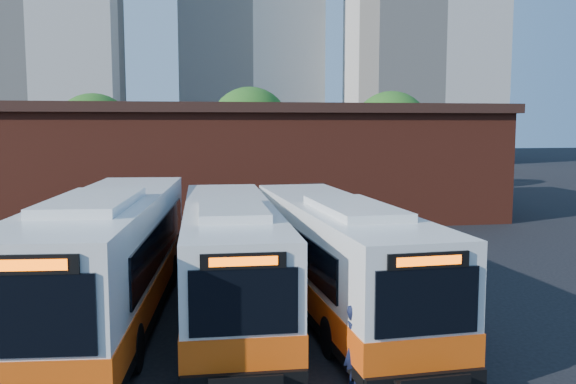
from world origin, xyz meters
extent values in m
plane|color=black|center=(0.00, 0.00, 0.00)|extent=(220.00, 220.00, 0.00)
cube|color=white|center=(-5.33, 0.88, 1.87)|extent=(3.82, 12.83, 3.00)
cube|color=#EC500E|center=(-5.33, 0.88, 1.00)|extent=(3.88, 12.89, 0.74)
cube|color=black|center=(-5.33, 0.88, 0.47)|extent=(3.87, 12.88, 0.26)
cube|color=black|center=(-5.91, -5.45, 2.16)|extent=(2.28, 0.27, 1.42)
cube|color=black|center=(-5.91, -5.46, 3.03)|extent=(1.79, 0.23, 0.34)
cube|color=#FF5905|center=(-5.92, -5.49, 3.03)|extent=(1.42, 0.15, 0.19)
cube|color=black|center=(-6.66, 1.42, 2.16)|extent=(0.95, 9.82, 1.11)
cube|color=black|center=(-3.93, 1.17, 2.16)|extent=(0.95, 9.82, 1.11)
cube|color=white|center=(-5.48, -0.69, 3.48)|extent=(2.22, 4.57, 0.23)
cylinder|color=black|center=(-6.87, -2.58, 0.53)|extent=(0.43, 1.08, 1.05)
cylinder|color=black|center=(-4.45, -2.80, 0.53)|extent=(0.43, 1.08, 1.05)
cylinder|color=black|center=(-6.24, 4.35, 0.53)|extent=(0.43, 1.08, 1.05)
cylinder|color=black|center=(-3.82, 4.13, 0.53)|extent=(0.43, 1.08, 1.05)
cube|color=white|center=(-2.07, 1.18, 1.71)|extent=(2.74, 11.60, 2.74)
cube|color=#EC500E|center=(-2.07, 1.18, 0.91)|extent=(2.79, 11.65, 0.67)
cube|color=black|center=(-2.07, 1.18, 0.43)|extent=(2.78, 11.64, 0.24)
cube|color=black|center=(-2.21, -4.62, 1.97)|extent=(2.09, 0.11, 1.30)
cube|color=black|center=(-2.21, -4.63, 2.77)|extent=(1.64, 0.10, 0.31)
cube|color=#FF5905|center=(-2.21, -4.66, 2.77)|extent=(1.30, 0.05, 0.17)
cube|color=black|center=(-2.21, -4.68, 0.43)|extent=(2.46, 0.20, 0.31)
cube|color=black|center=(-2.22, -4.90, 0.53)|extent=(1.40, 0.40, 0.06)
cube|color=black|center=(-2.22, -5.07, 0.60)|extent=(1.40, 0.07, 0.17)
cube|color=black|center=(-3.31, 1.59, 1.97)|extent=(0.27, 9.00, 1.01)
cube|color=black|center=(-0.81, 1.53, 1.97)|extent=(0.27, 9.00, 1.01)
cube|color=white|center=(-2.11, -0.26, 3.17)|extent=(1.77, 4.08, 0.21)
cylinder|color=black|center=(-3.26, -2.06, 0.48)|extent=(0.33, 0.97, 0.96)
cylinder|color=black|center=(-1.04, -2.12, 0.48)|extent=(0.33, 0.97, 0.96)
cylinder|color=black|center=(-3.10, 4.28, 0.48)|extent=(0.33, 0.97, 0.96)
cylinder|color=black|center=(-0.88, 4.23, 0.48)|extent=(0.33, 0.97, 0.96)
cube|color=white|center=(0.93, 0.60, 1.72)|extent=(3.03, 11.71, 2.76)
cube|color=#EC500E|center=(0.93, 0.60, 0.92)|extent=(3.08, 11.76, 0.68)
cube|color=black|center=(0.93, 0.60, 0.44)|extent=(3.07, 11.75, 0.24)
cube|color=black|center=(1.21, -5.22, 1.98)|extent=(2.10, 0.16, 1.31)
cube|color=black|center=(1.21, -5.23, 2.79)|extent=(1.65, 0.14, 0.31)
cube|color=#FF5905|center=(1.22, -5.27, 2.79)|extent=(1.31, 0.08, 0.17)
cube|color=black|center=(1.22, -5.28, 0.44)|extent=(2.47, 0.26, 0.31)
cube|color=black|center=(1.23, -5.50, 0.53)|extent=(1.42, 0.44, 0.06)
cube|color=black|center=(1.24, -5.68, 0.60)|extent=(1.40, 0.11, 0.17)
cube|color=black|center=(-0.35, 0.93, 1.98)|extent=(0.49, 9.05, 1.02)
cube|color=black|center=(2.17, 1.05, 1.98)|extent=(0.49, 9.05, 1.02)
cube|color=white|center=(1.00, -0.85, 3.19)|extent=(1.87, 4.14, 0.21)
cylinder|color=black|center=(-0.03, -2.74, 0.48)|extent=(0.36, 0.98, 0.97)
cylinder|color=black|center=(2.21, -2.63, 0.48)|extent=(0.36, 0.98, 0.97)
cylinder|color=black|center=(-0.34, 3.64, 0.48)|extent=(0.36, 0.98, 0.97)
cylinder|color=black|center=(1.89, 3.75, 0.48)|extent=(0.36, 0.98, 0.97)
imported|color=black|center=(0.05, -4.40, 0.87)|extent=(0.49, 0.68, 1.75)
cube|color=maroon|center=(0.00, 20.00, 3.00)|extent=(28.00, 12.00, 6.00)
cube|color=black|center=(0.00, 20.00, 6.15)|extent=(28.60, 12.60, 0.50)
cube|color=black|center=(3.00, 13.97, 1.20)|extent=(1.20, 0.08, 2.40)
cylinder|color=#382314|center=(-10.00, 32.00, 1.35)|extent=(0.36, 0.36, 2.70)
sphere|color=#1C5116|center=(-10.00, 32.00, 4.65)|extent=(6.00, 6.00, 6.00)
cylinder|color=#382314|center=(2.00, 34.00, 1.48)|extent=(0.36, 0.36, 2.95)
sphere|color=#1C5116|center=(2.00, 34.00, 5.08)|extent=(6.56, 6.56, 6.56)
cylinder|color=#382314|center=(13.00, 31.00, 1.40)|extent=(0.36, 0.36, 2.81)
sphere|color=#1C5116|center=(13.00, 31.00, 4.84)|extent=(6.24, 6.24, 6.24)
camera|label=1|loc=(-3.26, -15.85, 5.33)|focal=38.00mm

